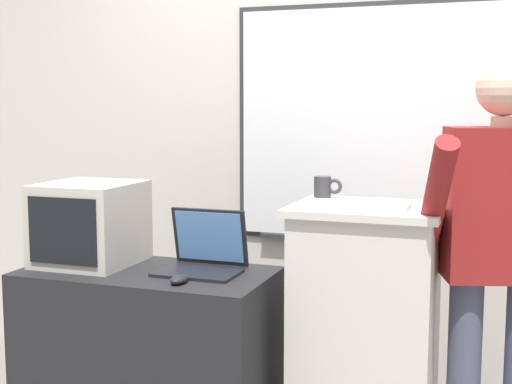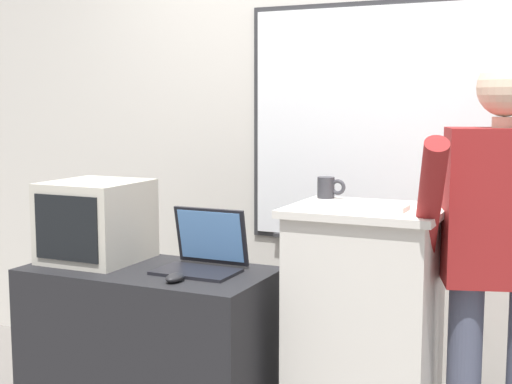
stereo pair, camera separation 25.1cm
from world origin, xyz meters
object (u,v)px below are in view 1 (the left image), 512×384
at_px(lectern_podium, 365,333).
at_px(laptop, 204,252).
at_px(side_desk, 149,360).
at_px(wireless_keyboard, 359,205).
at_px(computer_mouse_by_laptop, 179,279).
at_px(person_presenter, 498,242).
at_px(crt_monitor, 90,223).
at_px(coffee_mug, 324,187).

bearing_deg(lectern_podium, laptop, -167.15).
bearing_deg(side_desk, wireless_keyboard, 10.83).
distance_m(lectern_podium, computer_mouse_by_laptop, 0.79).
relative_size(side_desk, person_presenter, 0.64).
height_order(side_desk, person_presenter, person_presenter).
height_order(wireless_keyboard, crt_monitor, crt_monitor).
height_order(laptop, coffee_mug, coffee_mug).
bearing_deg(wireless_keyboard, lectern_podium, 69.93).
bearing_deg(side_desk, computer_mouse_by_laptop, -34.68).
height_order(person_presenter, coffee_mug, person_presenter).
xyz_separation_m(person_presenter, coffee_mug, (-0.72, 0.14, 0.17)).
bearing_deg(laptop, coffee_mug, 37.96).
bearing_deg(side_desk, crt_monitor, 172.08).
bearing_deg(crt_monitor, person_presenter, 7.80).
relative_size(lectern_podium, computer_mouse_by_laptop, 10.48).
bearing_deg(wireless_keyboard, crt_monitor, -173.94).
height_order(computer_mouse_by_laptop, coffee_mug, coffee_mug).
relative_size(laptop, crt_monitor, 0.81).
height_order(laptop, crt_monitor, crt_monitor).
relative_size(lectern_podium, side_desk, 1.01).
relative_size(computer_mouse_by_laptop, crt_monitor, 0.24).
xyz_separation_m(laptop, wireless_keyboard, (0.62, 0.09, 0.22)).
distance_m(laptop, wireless_keyboard, 0.66).
bearing_deg(person_presenter, laptop, 172.61).
distance_m(computer_mouse_by_laptop, crt_monitor, 0.57).
height_order(lectern_podium, side_desk, lectern_podium).
distance_m(lectern_podium, crt_monitor, 1.25).
relative_size(wireless_keyboard, crt_monitor, 0.95).
bearing_deg(computer_mouse_by_laptop, crt_monitor, 159.42).
relative_size(person_presenter, crt_monitor, 3.94).
relative_size(lectern_podium, wireless_keyboard, 2.70).
relative_size(lectern_podium, crt_monitor, 2.56).
relative_size(wireless_keyboard, computer_mouse_by_laptop, 3.88).
relative_size(crt_monitor, coffee_mug, 3.32).
height_order(side_desk, laptop, laptop).
relative_size(side_desk, computer_mouse_by_laptop, 10.33).
bearing_deg(coffee_mug, computer_mouse_by_laptop, -127.44).
height_order(side_desk, computer_mouse_by_laptop, computer_mouse_by_laptop).
bearing_deg(crt_monitor, wireless_keyboard, 6.06).
height_order(side_desk, coffee_mug, coffee_mug).
distance_m(person_presenter, coffee_mug, 0.75).
bearing_deg(computer_mouse_by_laptop, lectern_podium, 30.01).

